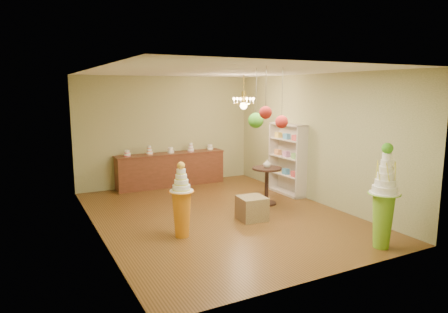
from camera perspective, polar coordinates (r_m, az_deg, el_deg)
name	(u,v)px	position (r m, az deg, el deg)	size (l,w,h in m)	color
floor	(220,215)	(8.61, -0.63, -8.34)	(6.50, 6.50, 0.00)	brown
ceiling	(219,72)	(8.20, -0.67, 12.05)	(6.50, 6.50, 0.00)	silver
wall_back	(167,131)	(11.24, -8.19, 3.62)	(5.00, 0.04, 3.00)	tan
wall_front	(328,175)	(5.61, 14.59, -2.51)	(5.00, 0.04, 3.00)	tan
wall_left	(95,154)	(7.49, -17.96, 0.30)	(0.04, 6.50, 3.00)	tan
wall_right	(314,139)	(9.65, 12.71, 2.51)	(0.04, 6.50, 3.00)	tan
pedestal_green	(383,207)	(7.21, 21.82, -6.70)	(0.62, 0.62, 1.79)	#74B527
pedestal_orange	(182,207)	(7.28, -6.06, -7.20)	(0.56, 0.56, 1.38)	orange
burlap_riser	(252,208)	(8.25, 4.00, -7.39)	(0.53, 0.53, 0.48)	olive
sideboard	(171,169)	(11.13, -7.59, -1.75)	(3.04, 0.54, 1.16)	#5C2E1D
shelving_unit	(287,159)	(10.26, 9.02, -0.34)	(0.33, 1.20, 1.80)	beige
round_table	(267,181)	(9.30, 6.13, -3.44)	(0.73, 0.73, 0.87)	black
vase	(267,164)	(9.22, 6.17, -1.01)	(0.18, 0.18, 0.19)	beige
pom_red_left	(282,122)	(6.67, 8.23, 4.95)	(0.21, 0.21, 0.99)	#433D30
pom_green_mid	(256,120)	(6.84, 4.56, 5.17)	(0.26, 0.26, 1.01)	#433D30
pom_red_right	(266,112)	(6.18, 5.95, 6.28)	(0.20, 0.20, 0.80)	#433D30
chandelier	(244,104)	(9.90, 2.82, 7.57)	(0.72, 0.72, 0.85)	gold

